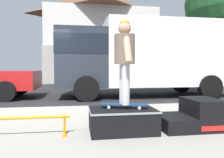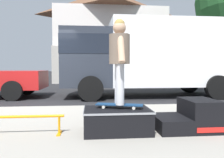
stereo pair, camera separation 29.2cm
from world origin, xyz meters
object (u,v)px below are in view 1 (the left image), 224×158
Objects in this scene: kicker_ramp at (193,116)px; grind_rail at (22,122)px; skater_kid at (125,54)px; skate_box at (122,119)px; skateboard at (124,105)px; box_truck at (142,55)px.

grind_rail is at bearing -179.43° from kicker_ramp.
skater_kid is at bearing 178.60° from kicker_ramp.
grind_rail is (-1.58, -0.03, 0.03)m from skate_box.
skater_kid is (-1.23, 0.03, 1.07)m from kicker_ramp.
skateboard is (0.04, 0.03, 0.24)m from skate_box.
skater_kid is 5.57m from box_truck.
box_truck reaches higher than skater_kid.
grind_rail is at bearing -178.96° from skate_box.
skate_box reaches higher than grind_rail.
skater_kid is (1.62, 0.06, 1.05)m from grind_rail.
skate_box is 1.36× the size of skateboard.
grind_rail is 1.03× the size of skater_kid.
kicker_ramp is 1.25m from skateboard.
skate_box is 1.08m from skater_kid.
grind_rail is 6.48m from box_truck.
skater_kid is at bearing 34.66° from skate_box.
skate_box is 0.78× the size of skater_kid.
skater_kid is at bearing 0.00° from skateboard.
kicker_ramp is (1.27, -0.00, 0.01)m from skate_box.
skater_kid is 0.20× the size of box_truck.
box_truck is at bearing 70.69° from skater_kid.
kicker_ramp reaches higher than grind_rail.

